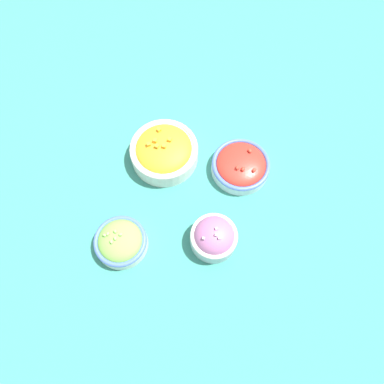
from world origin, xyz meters
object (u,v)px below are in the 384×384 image
(bowl_red_onion, at_px, (214,237))
(bowl_lettuce, at_px, (121,241))
(bowl_cherry_tomatoes, at_px, (241,165))
(bowl_squash, at_px, (164,151))

(bowl_red_onion, bearing_deg, bowl_lettuce, -13.32)
(bowl_lettuce, distance_m, bowl_cherry_tomatoes, 0.37)
(bowl_squash, xyz_separation_m, bowl_red_onion, (-0.06, 0.26, 0.00))
(bowl_cherry_tomatoes, height_order, bowl_red_onion, bowl_red_onion)
(bowl_lettuce, relative_size, bowl_red_onion, 1.13)
(bowl_squash, relative_size, bowl_red_onion, 1.57)
(bowl_squash, bearing_deg, bowl_lettuce, 52.51)
(bowl_red_onion, bearing_deg, bowl_squash, -77.17)
(bowl_cherry_tomatoes, bearing_deg, bowl_lettuce, 19.08)
(bowl_cherry_tomatoes, distance_m, bowl_red_onion, 0.22)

